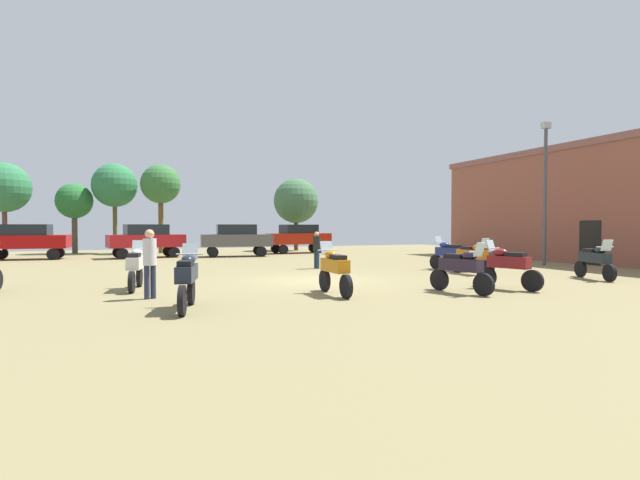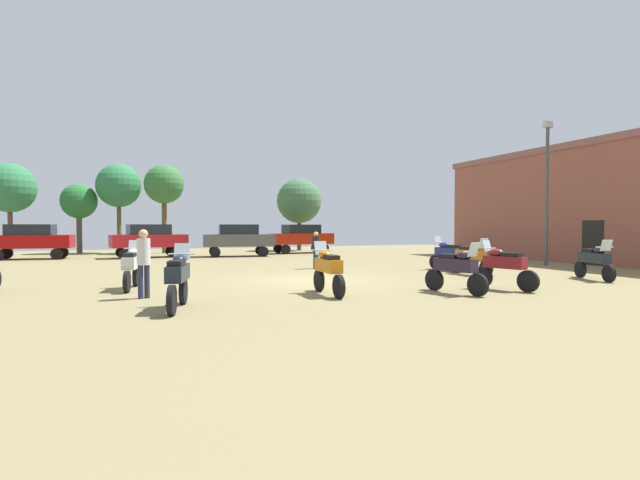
# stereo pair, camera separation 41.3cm
# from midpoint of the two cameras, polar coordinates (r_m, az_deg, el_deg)

# --- Properties ---
(ground_plane) EXTENTS (44.00, 52.00, 0.02)m
(ground_plane) POSITION_cam_midpoint_polar(r_m,az_deg,el_deg) (16.93, -1.61, -4.83)
(ground_plane) COLOR olive
(brick_building) EXTENTS (6.12, 18.85, 6.23)m
(brick_building) POSITION_cam_midpoint_polar(r_m,az_deg,el_deg) (30.22, 30.26, 3.71)
(brick_building) COLOR #924F3F
(brick_building) RESTS_ON ground
(motorcycle_2) EXTENTS (0.85, 2.14, 1.44)m
(motorcycle_2) POSITION_cam_midpoint_polar(r_m,az_deg,el_deg) (19.70, 29.32, -2.04)
(motorcycle_2) COLOR black
(motorcycle_2) RESTS_ON ground
(motorcycle_3) EXTENTS (0.83, 2.06, 1.48)m
(motorcycle_3) POSITION_cam_midpoint_polar(r_m,az_deg,el_deg) (15.49, 20.68, -2.83)
(motorcycle_3) COLOR black
(motorcycle_3) RESTS_ON ground
(motorcycle_4) EXTENTS (0.76, 2.16, 1.50)m
(motorcycle_4) POSITION_cam_midpoint_polar(r_m,az_deg,el_deg) (11.42, -16.51, -4.31)
(motorcycle_4) COLOR black
(motorcycle_4) RESTS_ON ground
(motorcycle_5) EXTENTS (0.62, 2.16, 1.47)m
(motorcycle_5) POSITION_cam_midpoint_polar(r_m,az_deg,el_deg) (13.36, 0.83, -3.43)
(motorcycle_5) COLOR black
(motorcycle_5) RESTS_ON ground
(motorcycle_6) EXTENTS (0.72, 2.20, 1.46)m
(motorcycle_6) POSITION_cam_midpoint_polar(r_m,az_deg,el_deg) (21.33, 14.54, -1.58)
(motorcycle_6) COLOR black
(motorcycle_6) RESTS_ON ground
(motorcycle_7) EXTENTS (0.77, 2.12, 1.46)m
(motorcycle_7) POSITION_cam_midpoint_polar(r_m,az_deg,el_deg) (14.19, 15.63, -3.21)
(motorcycle_7) COLOR black
(motorcycle_7) RESTS_ON ground
(motorcycle_8) EXTENTS (0.62, 2.25, 1.44)m
(motorcycle_8) POSITION_cam_midpoint_polar(r_m,az_deg,el_deg) (19.85, 17.07, -1.86)
(motorcycle_8) COLOR black
(motorcycle_8) RESTS_ON ground
(motorcycle_9) EXTENTS (0.67, 2.12, 1.47)m
(motorcycle_9) POSITION_cam_midpoint_polar(r_m,az_deg,el_deg) (15.49, -21.74, -2.86)
(motorcycle_9) COLOR black
(motorcycle_9) RESTS_ON ground
(car_1) EXTENTS (4.45, 2.19, 2.00)m
(car_1) POSITION_cam_midpoint_polar(r_m,az_deg,el_deg) (33.66, -2.90, 0.43)
(car_1) COLOR black
(car_1) RESTS_ON ground
(car_2) EXTENTS (4.47, 2.26, 2.00)m
(car_2) POSITION_cam_midpoint_polar(r_m,az_deg,el_deg) (30.44, -10.28, 0.27)
(car_2) COLOR black
(car_2) RESTS_ON ground
(car_3) EXTENTS (4.54, 2.50, 2.00)m
(car_3) POSITION_cam_midpoint_polar(r_m,az_deg,el_deg) (30.61, -20.29, 0.20)
(car_3) COLOR black
(car_3) RESTS_ON ground
(car_4) EXTENTS (4.43, 2.12, 2.00)m
(car_4) POSITION_cam_midpoint_polar(r_m,az_deg,el_deg) (31.99, -31.76, 0.11)
(car_4) COLOR black
(car_4) RESTS_ON ground
(person_1) EXTENTS (0.44, 0.44, 1.82)m
(person_1) POSITION_cam_midpoint_polar(r_m,az_deg,el_deg) (13.40, -20.38, -2.02)
(person_1) COLOR #252945
(person_1) RESTS_ON ground
(person_2) EXTENTS (0.42, 0.42, 1.65)m
(person_2) POSITION_cam_midpoint_polar(r_m,az_deg,el_deg) (21.47, -0.94, -0.86)
(person_2) COLOR #1E3248
(person_2) RESTS_ON ground
(tree_1) EXTENTS (2.41, 2.41, 4.84)m
(tree_1) POSITION_cam_midpoint_polar(r_m,az_deg,el_deg) (37.24, -27.42, 4.05)
(tree_1) COLOR #4C4335
(tree_1) RESTS_ON ground
(tree_2) EXTENTS (3.03, 3.03, 6.25)m
(tree_2) POSITION_cam_midpoint_polar(r_m,az_deg,el_deg) (36.61, -23.49, 5.93)
(tree_2) COLOR brown
(tree_2) RESTS_ON ground
(tree_3) EXTENTS (3.45, 3.45, 5.57)m
(tree_3) POSITION_cam_midpoint_polar(r_m,az_deg,el_deg) (37.35, -3.18, 4.62)
(tree_3) COLOR brown
(tree_3) RESTS_ON ground
(tree_4) EXTENTS (2.71, 2.71, 6.19)m
(tree_4) POSITION_cam_midpoint_polar(r_m,az_deg,el_deg) (35.52, -18.71, 6.21)
(tree_4) COLOR brown
(tree_4) RESTS_ON ground
(tree_6) EXTENTS (3.15, 3.15, 5.92)m
(tree_6) POSITION_cam_midpoint_polar(r_m,az_deg,el_deg) (36.58, -33.66, 5.19)
(tree_6) COLOR brown
(tree_6) RESTS_ON ground
(lamp_post) EXTENTS (0.44, 0.24, 6.91)m
(lamp_post) POSITION_cam_midpoint_polar(r_m,az_deg,el_deg) (25.69, 24.74, 5.86)
(lamp_post) COLOR #47474C
(lamp_post) RESTS_ON ground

